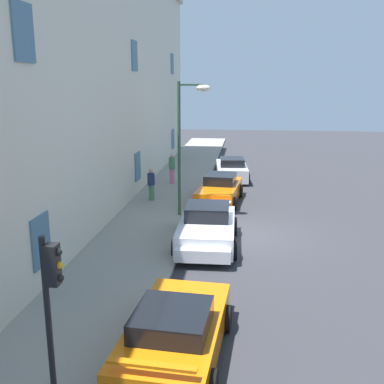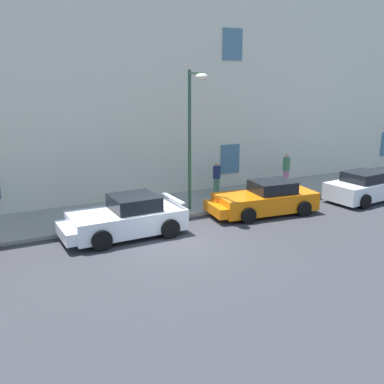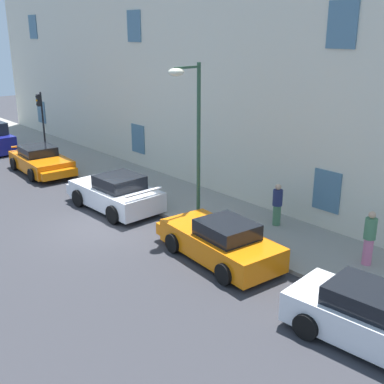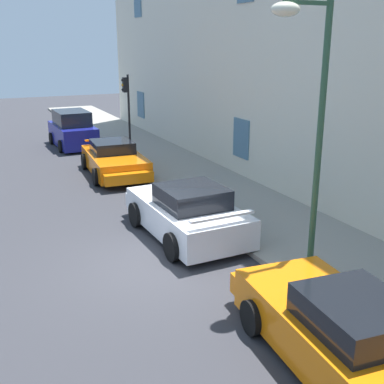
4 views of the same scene
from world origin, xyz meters
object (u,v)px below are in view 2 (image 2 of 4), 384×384
street_lamp (194,116)px  pedestrian_strolling (286,170)px  sportscar_white_middle (262,200)px  sportscar_yellow_flank (123,219)px  sportscar_tail_end (369,187)px  pedestrian_admiring (217,177)px

street_lamp → pedestrian_strolling: size_ratio=3.34×
sportscar_white_middle → sportscar_yellow_flank: bearing=179.5°
sportscar_tail_end → pedestrian_admiring: 7.31m
pedestrian_admiring → pedestrian_strolling: bearing=-6.0°
street_lamp → pedestrian_strolling: bearing=16.0°
sportscar_yellow_flank → sportscar_tail_end: 12.15m
street_lamp → pedestrian_strolling: (6.31, 1.80, -3.15)m
sportscar_tail_end → street_lamp: bearing=169.5°
sportscar_tail_end → street_lamp: size_ratio=0.79×
sportscar_yellow_flank → pedestrian_admiring: bearing=29.5°
sportscar_yellow_flank → pedestrian_admiring: 6.80m
sportscar_white_middle → sportscar_tail_end: size_ratio=1.04×
sportscar_white_middle → pedestrian_admiring: bearing=95.1°
pedestrian_admiring → sportscar_white_middle: bearing=-84.9°
pedestrian_strolling → sportscar_white_middle: bearing=-140.5°
pedestrian_strolling → pedestrian_admiring: bearing=174.0°
street_lamp → pedestrian_admiring: size_ratio=3.66×
street_lamp → pedestrian_admiring: bearing=42.9°
sportscar_yellow_flank → street_lamp: street_lamp is taller
sportscar_white_middle → street_lamp: (-2.68, 1.19, 3.58)m
sportscar_white_middle → sportscar_tail_end: bearing=-4.0°
sportscar_tail_end → pedestrian_strolling: size_ratio=2.65×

